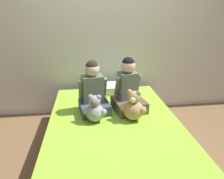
# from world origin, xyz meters

# --- Properties ---
(ground_plane) EXTENTS (14.00, 14.00, 0.00)m
(ground_plane) POSITION_xyz_m (0.00, 0.00, 0.00)
(ground_plane) COLOR brown
(wall_behind_bed) EXTENTS (8.00, 0.06, 2.50)m
(wall_behind_bed) POSITION_xyz_m (0.00, 1.12, 1.25)
(wall_behind_bed) COLOR silver
(wall_behind_bed) RESTS_ON ground_plane
(bed) EXTENTS (1.36, 1.95, 0.42)m
(bed) POSITION_xyz_m (0.00, 0.00, 0.21)
(bed) COLOR brown
(bed) RESTS_ON ground_plane
(child_on_left) EXTENTS (0.37, 0.38, 0.58)m
(child_on_left) POSITION_xyz_m (-0.20, 0.28, 0.66)
(child_on_left) COLOR #384251
(child_on_left) RESTS_ON bed
(child_on_right) EXTENTS (0.40, 0.42, 0.61)m
(child_on_right) POSITION_xyz_m (0.20, 0.28, 0.66)
(child_on_right) COLOR brown
(child_on_right) RESTS_ON bed
(teddy_bear_held_by_left_child) EXTENTS (0.24, 0.19, 0.30)m
(teddy_bear_held_by_left_child) POSITION_xyz_m (-0.20, 0.04, 0.55)
(teddy_bear_held_by_left_child) COLOR #939399
(teddy_bear_held_by_left_child) RESTS_ON bed
(teddy_bear_held_by_right_child) EXTENTS (0.26, 0.21, 0.33)m
(teddy_bear_held_by_right_child) POSITION_xyz_m (0.20, 0.03, 0.56)
(teddy_bear_held_by_right_child) COLOR tan
(teddy_bear_held_by_right_child) RESTS_ON bed
(pillow_at_headboard) EXTENTS (0.52, 0.29, 0.11)m
(pillow_at_headboard) POSITION_xyz_m (0.00, 0.80, 0.48)
(pillow_at_headboard) COLOR silver
(pillow_at_headboard) RESTS_ON bed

